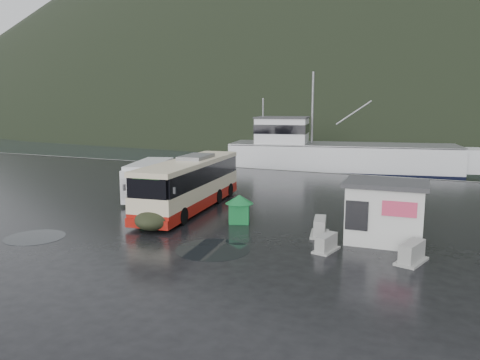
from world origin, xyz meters
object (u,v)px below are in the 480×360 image
at_px(coach_bus, 191,208).
at_px(jersey_barrier_c, 411,263).
at_px(jersey_barrier_b, 320,235).
at_px(fishing_trawler, 341,163).
at_px(dome_tent, 156,229).
at_px(jersey_barrier_a, 326,251).
at_px(white_van, 151,199).
at_px(waste_bin_left, 153,225).
at_px(ticket_kiosk, 383,242).
at_px(waste_bin_right, 239,222).

height_order(coach_bus, jersey_barrier_c, coach_bus).
height_order(jersey_barrier_b, fishing_trawler, fishing_trawler).
bearing_deg(dome_tent, coach_bus, 98.93).
bearing_deg(jersey_barrier_c, coach_bus, 159.51).
relative_size(jersey_barrier_a, jersey_barrier_b, 0.85).
relative_size(jersey_barrier_c, fishing_trawler, 0.06).
bearing_deg(jersey_barrier_a, white_van, 155.06).
relative_size(waste_bin_left, fishing_trawler, 0.06).
height_order(waste_bin_left, fishing_trawler, fishing_trawler).
relative_size(coach_bus, jersey_barrier_a, 7.77).
relative_size(coach_bus, fishing_trawler, 0.41).
distance_m(dome_tent, ticket_kiosk, 11.23).
distance_m(jersey_barrier_a, jersey_barrier_b, 2.46).
height_order(dome_tent, ticket_kiosk, ticket_kiosk).
bearing_deg(ticket_kiosk, dome_tent, -170.64).
bearing_deg(dome_tent, waste_bin_right, 40.88).
xyz_separation_m(waste_bin_left, jersey_barrier_a, (9.42, -0.52, 0.00)).
xyz_separation_m(waste_bin_left, dome_tent, (0.55, -0.50, 0.00)).
bearing_deg(dome_tent, white_van, 127.12).
xyz_separation_m(coach_bus, jersey_barrier_c, (13.14, -4.91, 0.00)).
height_order(jersey_barrier_b, jersey_barrier_c, jersey_barrier_b).
height_order(coach_bus, dome_tent, coach_bus).
bearing_deg(jersey_barrier_b, fishing_trawler, 100.16).
bearing_deg(white_van, fishing_trawler, 54.13).
height_order(dome_tent, jersey_barrier_c, dome_tent).
height_order(waste_bin_right, jersey_barrier_c, waste_bin_right).
height_order(white_van, waste_bin_right, white_van).
distance_m(white_van, jersey_barrier_c, 18.32).
xyz_separation_m(dome_tent, jersey_barrier_b, (7.97, 2.27, 0.00)).
xyz_separation_m(ticket_kiosk, jersey_barrier_c, (1.42, -2.49, 0.00)).
relative_size(white_van, waste_bin_right, 3.96).
relative_size(coach_bus, ticket_kiosk, 3.11).
xyz_separation_m(jersey_barrier_b, jersey_barrier_c, (4.41, -2.35, 0.00)).
xyz_separation_m(jersey_barrier_b, fishing_trawler, (-5.09, 28.38, 0.00)).
height_order(waste_bin_right, ticket_kiosk, ticket_kiosk).
height_order(dome_tent, jersey_barrier_b, dome_tent).
height_order(waste_bin_left, dome_tent, waste_bin_left).
xyz_separation_m(ticket_kiosk, jersey_barrier_b, (-2.99, -0.14, 0.00)).
relative_size(white_van, waste_bin_left, 3.82).
bearing_deg(dome_tent, fishing_trawler, 84.62).
bearing_deg(ticket_kiosk, jersey_barrier_b, 179.56).
relative_size(waste_bin_right, dome_tent, 0.54).
distance_m(waste_bin_left, fishing_trawler, 30.34).
xyz_separation_m(white_van, dome_tent, (4.79, -6.32, 0.00)).
xyz_separation_m(waste_bin_left, jersey_barrier_c, (12.93, -0.58, 0.00)).
bearing_deg(coach_bus, waste_bin_left, -94.71).
bearing_deg(dome_tent, jersey_barrier_b, 15.91).
distance_m(ticket_kiosk, jersey_barrier_b, 3.00).
height_order(white_van, jersey_barrier_b, white_van).
height_order(waste_bin_left, waste_bin_right, waste_bin_left).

